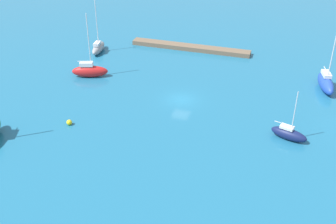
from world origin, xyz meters
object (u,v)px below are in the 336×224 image
Objects in this scene: sailboat_red_east_end at (90,71)px; sailboat_blue_far_south at (326,83)px; sailboat_gray_near_pier at (98,48)px; sailboat_navy_along_channel at (289,134)px; mooring_buoy_yellow at (69,122)px; pier_dock at (190,47)px.

sailboat_red_east_end is 36.74m from sailboat_blue_far_south.
sailboat_gray_near_pier is 10.30m from sailboat_red_east_end.
sailboat_navy_along_channel is 0.65× the size of sailboat_blue_far_south.
sailboat_red_east_end is 14.34× the size of mooring_buoy_yellow.
sailboat_navy_along_channel is at bearing -169.21° from mooring_buoy_yellow.
sailboat_red_east_end is at bearing -74.06° from mooring_buoy_yellow.
sailboat_blue_far_south is at bearing -7.63° from sailboat_red_east_end.
mooring_buoy_yellow is at bearing 74.38° from pier_dock.
sailboat_blue_far_south is 38.25m from mooring_buoy_yellow.
sailboat_blue_far_south reaches higher than pier_dock.
mooring_buoy_yellow is (-4.02, 14.07, -0.71)m from sailboat_red_east_end.
sailboat_navy_along_channel is (-19.26, 24.89, 0.37)m from pier_dock.
sailboat_gray_near_pier is at bearing -73.19° from mooring_buoy_yellow.
sailboat_blue_far_south is (-36.13, -6.70, 0.07)m from sailboat_red_east_end.
sailboat_gray_near_pier is at bearing 89.91° from sailboat_red_east_end.
sailboat_navy_along_channel is at bearing -125.85° from sailboat_gray_near_pier.
sailboat_red_east_end is at bearing -92.68° from sailboat_blue_far_south.
sailboat_red_east_end is 14.65m from mooring_buoy_yellow.
sailboat_red_east_end reaches higher than sailboat_navy_along_channel.
mooring_buoy_yellow is (32.11, 20.77, -0.78)m from sailboat_blue_far_south.
mooring_buoy_yellow is at bearing -92.20° from sailboat_red_east_end.
pier_dock is 31.48m from sailboat_navy_along_channel.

